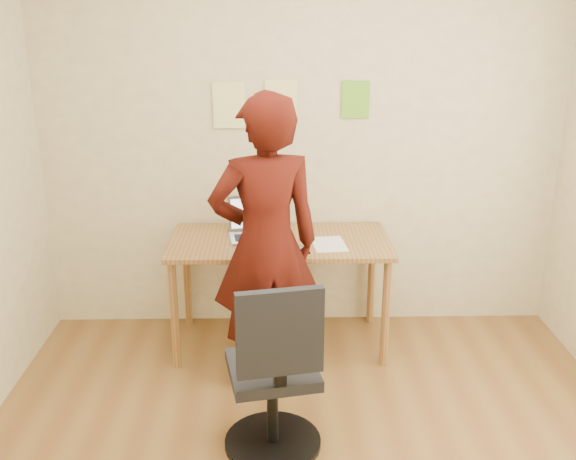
{
  "coord_description": "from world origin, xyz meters",
  "views": [
    {
      "loc": [
        -0.18,
        -2.49,
        2.12
      ],
      "look_at": [
        -0.11,
        0.95,
        0.95
      ],
      "focal_mm": 40.0,
      "sensor_mm": 36.0,
      "label": 1
    }
  ],
  "objects_px": {
    "desk": "(280,252)",
    "laptop": "(255,228)",
    "phone": "(301,250)",
    "office_chair": "(275,382)",
    "person": "(265,246)"
  },
  "relations": [
    {
      "from": "person",
      "to": "laptop",
      "type": "bearing_deg",
      "value": -95.16
    },
    {
      "from": "laptop",
      "to": "person",
      "type": "xyz_separation_m",
      "value": [
        0.07,
        -0.54,
        0.08
      ]
    },
    {
      "from": "desk",
      "to": "office_chair",
      "type": "bearing_deg",
      "value": -91.81
    },
    {
      "from": "phone",
      "to": "desk",
      "type": "bearing_deg",
      "value": 102.67
    },
    {
      "from": "laptop",
      "to": "person",
      "type": "height_order",
      "value": "person"
    },
    {
      "from": "desk",
      "to": "laptop",
      "type": "xyz_separation_m",
      "value": [
        -0.16,
        0.07,
        0.14
      ]
    },
    {
      "from": "office_chair",
      "to": "person",
      "type": "height_order",
      "value": "person"
    },
    {
      "from": "desk",
      "to": "laptop",
      "type": "relative_size",
      "value": 3.73
    },
    {
      "from": "person",
      "to": "office_chair",
      "type": "bearing_deg",
      "value": 81.13
    },
    {
      "from": "phone",
      "to": "person",
      "type": "height_order",
      "value": "person"
    },
    {
      "from": "phone",
      "to": "office_chair",
      "type": "xyz_separation_m",
      "value": [
        -0.17,
        -0.93,
        -0.34
      ]
    },
    {
      "from": "phone",
      "to": "laptop",
      "type": "bearing_deg",
      "value": 116.36
    },
    {
      "from": "laptop",
      "to": "phone",
      "type": "bearing_deg",
      "value": -52.81
    },
    {
      "from": "laptop",
      "to": "office_chair",
      "type": "distance_m",
      "value": 1.28
    },
    {
      "from": "desk",
      "to": "person",
      "type": "distance_m",
      "value": 0.52
    }
  ]
}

